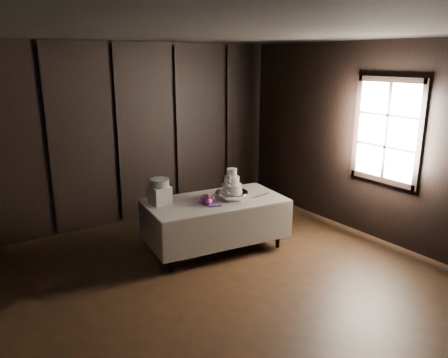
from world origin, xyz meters
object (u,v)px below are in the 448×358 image
at_px(small_cake, 159,183).
at_px(box_pedestal, 160,195).
at_px(wedding_cake, 231,183).
at_px(display_table, 216,222).
at_px(bouquet, 207,200).
at_px(cake_stand, 232,195).

bearing_deg(small_cake, box_pedestal, 0.00).
xyz_separation_m(wedding_cake, box_pedestal, (-0.96, 0.37, -0.11)).
bearing_deg(box_pedestal, display_table, -22.42).
xyz_separation_m(display_table, wedding_cake, (0.22, -0.07, 0.57)).
distance_m(bouquet, small_cake, 0.70).
bearing_deg(bouquet, display_table, 25.25).
distance_m(box_pedestal, small_cake, 0.18).
height_order(display_table, wedding_cake, wedding_cake).
distance_m(display_table, wedding_cake, 0.62).
relative_size(wedding_cake, small_cake, 1.31).
bearing_deg(box_pedestal, wedding_cake, -21.26).
bearing_deg(cake_stand, wedding_cake, -150.26).
bearing_deg(wedding_cake, box_pedestal, 134.84).
relative_size(cake_stand, small_cake, 1.78).
relative_size(bouquet, box_pedestal, 1.47).
height_order(cake_stand, bouquet, bouquet).
xyz_separation_m(cake_stand, small_cake, (-0.98, 0.36, 0.26)).
bearing_deg(box_pedestal, bouquet, -37.35).
relative_size(wedding_cake, bouquet, 0.93).
height_order(wedding_cake, bouquet, wedding_cake).
distance_m(bouquet, box_pedestal, 0.66).
bearing_deg(display_table, small_cake, 165.18).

